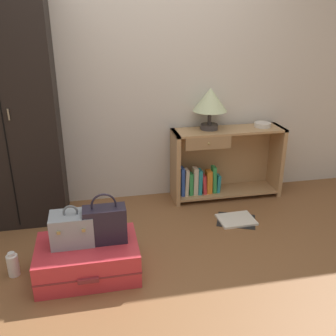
% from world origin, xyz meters
% --- Properties ---
extents(ground_plane, '(9.00, 9.00, 0.00)m').
position_xyz_m(ground_plane, '(0.00, 0.00, 0.00)').
color(ground_plane, brown).
extents(back_wall, '(6.40, 0.10, 2.60)m').
position_xyz_m(back_wall, '(0.00, 1.50, 1.30)').
color(back_wall, beige).
rests_on(back_wall, ground_plane).
extents(wardrobe, '(0.80, 0.47, 2.07)m').
position_xyz_m(wardrobe, '(-1.12, 1.20, 1.03)').
color(wardrobe, black).
rests_on(wardrobe, ground_plane).
extents(bookshelf, '(1.11, 0.32, 0.72)m').
position_xyz_m(bookshelf, '(0.82, 1.29, 0.35)').
color(bookshelf, tan).
rests_on(bookshelf, ground_plane).
extents(table_lamp, '(0.33, 0.33, 0.40)m').
position_xyz_m(table_lamp, '(0.68, 1.31, 0.99)').
color(table_lamp, '#3D3838').
rests_on(table_lamp, bookshelf).
extents(bowl, '(0.16, 0.16, 0.04)m').
position_xyz_m(bowl, '(1.23, 1.28, 0.74)').
color(bowl, silver).
rests_on(bowl, bookshelf).
extents(suitcase_large, '(0.72, 0.50, 0.25)m').
position_xyz_m(suitcase_large, '(-0.54, 0.24, 0.12)').
color(suitcase_large, '#D1333D').
rests_on(suitcase_large, ground_plane).
extents(train_case, '(0.30, 0.21, 0.30)m').
position_xyz_m(train_case, '(-0.63, 0.28, 0.36)').
color(train_case, '#8E99A3').
rests_on(train_case, suitcase_large).
extents(handbag, '(0.30, 0.14, 0.38)m').
position_xyz_m(handbag, '(-0.40, 0.25, 0.39)').
color(handbag, '#231E2D').
rests_on(handbag, suitcase_large).
extents(bottle, '(0.08, 0.08, 0.19)m').
position_xyz_m(bottle, '(-1.07, 0.33, 0.09)').
color(bottle, white).
rests_on(bottle, ground_plane).
extents(open_book_on_floor, '(0.42, 0.38, 0.02)m').
position_xyz_m(open_book_on_floor, '(0.80, 0.75, 0.01)').
color(open_book_on_floor, white).
rests_on(open_book_on_floor, ground_plane).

